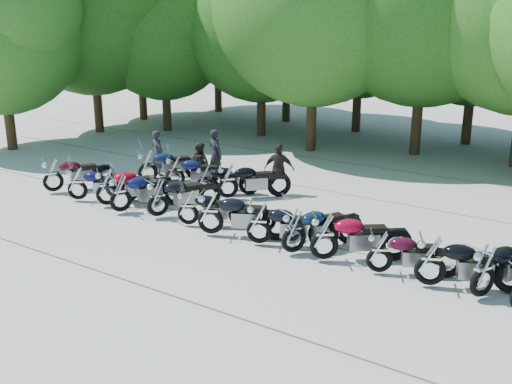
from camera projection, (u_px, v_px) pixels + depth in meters
The scene contains 31 objects.
ground at pixel (225, 245), 15.85m from camera, with size 90.00×90.00×0.00m, color gray.
tree_0 at pixel (139, 21), 32.80m from camera, with size 7.50×7.50×9.21m.
tree_1 at pixel (163, 30), 29.73m from camera, with size 6.97×6.97×8.55m.
tree_2 at pixel (261, 25), 28.39m from camera, with size 7.31×7.31×8.97m.
tree_3 at pixel (314, 2), 24.87m from camera, with size 8.70×8.70×10.67m.
tree_9 at pixel (217, 19), 35.45m from camera, with size 7.59×7.59×9.32m.
tree_10 at pixel (287, 17), 32.13m from camera, with size 7.78×7.78×9.55m.
tree_11 at pixel (361, 21), 29.34m from camera, with size 7.56×7.56×9.28m.
tree_12 at pixel (478, 17), 26.35m from camera, with size 7.88×7.88×9.67m.
tree_17 at pixel (91, 9), 29.07m from camera, with size 8.31×8.31×10.20m.
motorcycle_0 at pixel (53, 174), 20.21m from camera, with size 0.73×2.39×1.35m, color #370711, non-canonical shape.
motorcycle_1 at pixel (77, 182), 19.35m from camera, with size 0.69×2.27×1.28m, color black, non-canonical shape.
motorcycle_2 at pixel (107, 186), 18.76m from camera, with size 0.75×2.47×1.39m, color maroon, non-canonical shape.
motorcycle_3 at pixel (120, 192), 18.15m from camera, with size 0.74×2.43×1.37m, color #0D103C, non-canonical shape.
motorcycle_4 at pixel (158, 197), 17.74m from camera, with size 0.73×2.40×1.36m, color black, non-canonical shape.
motorcycle_5 at pixel (188, 206), 17.09m from camera, with size 0.65×2.14×1.21m, color black, non-canonical shape.
motorcycle_6 at pixel (210, 211), 16.31m from camera, with size 0.77×2.52×1.43m, color black, non-canonical shape.
motorcycle_7 at pixel (259, 222), 15.65m from camera, with size 0.71×2.34×1.32m, color black, non-canonical shape.
motorcycle_8 at pixel (294, 229), 15.05m from camera, with size 0.73×2.41×1.36m, color #0B1B32, non-canonical shape.
motorcycle_9 at pixel (325, 235), 14.61m from camera, with size 0.76×2.49×1.41m, color maroon, non-canonical shape.
motorcycle_10 at pixel (380, 250), 13.93m from camera, with size 0.65×2.14×1.21m, color #350716, non-canonical shape.
motorcycle_11 at pixel (431, 259), 13.23m from camera, with size 0.74×2.43×1.37m, color black, non-canonical shape.
motorcycle_12 at pixel (484, 269), 12.69m from camera, with size 0.75×2.47×1.39m, color black, non-canonical shape.
motorcycle_14 at pixel (147, 165), 21.29m from camera, with size 0.75×2.47×1.39m, color #0C1836, non-canonical shape.
motorcycle_15 at pixel (175, 170), 20.74m from camera, with size 0.71×2.34×1.32m, color #0D123A, non-canonical shape.
motorcycle_16 at pixel (205, 179), 20.01m from camera, with size 0.63×2.06×1.16m, color black, non-canonical shape.
motorcycle_17 at pixel (228, 180), 19.50m from camera, with size 0.73×2.40×1.36m, color black, non-canonical shape.
rider_0 at pixel (158, 153), 22.42m from camera, with size 0.62×0.41×1.71m, color black.
rider_1 at pixel (200, 164), 21.04m from camera, with size 0.77×0.60×1.58m, color #2A241C.
rider_2 at pixel (279, 169), 20.01m from camera, with size 1.03×0.43×1.76m, color black.
rider_3 at pixel (216, 154), 21.91m from camera, with size 0.68×0.44×1.85m, color black.
Camera 1 is at (8.89, -11.82, 5.94)m, focal length 42.00 mm.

